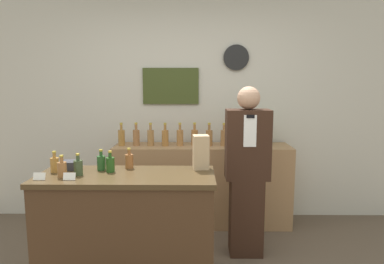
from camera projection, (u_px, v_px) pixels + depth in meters
name	position (u px, v px, depth m)	size (l,w,h in m)	color
back_wall	(183.00, 105.00, 4.07)	(5.20, 0.09, 2.70)	beige
back_shelf	(202.00, 185.00, 3.92)	(1.98, 0.45, 0.92)	#9E754C
display_counter	(128.00, 229.00, 2.75)	(1.39, 0.57, 0.91)	#422B19
shopkeeper	(247.00, 173.00, 3.18)	(0.40, 0.25, 1.59)	#331E14
potted_plant	(258.00, 129.00, 3.84)	(0.27, 0.27, 0.35)	#9E998E
paper_bag	(201.00, 152.00, 2.84)	(0.14, 0.14, 0.28)	tan
price_card_left	(39.00, 176.00, 2.52)	(0.09, 0.02, 0.06)	white
price_card_right	(69.00, 176.00, 2.52)	(0.09, 0.02, 0.06)	white
gift_box	(70.00, 165.00, 2.83)	(0.12, 0.13, 0.07)	#2D2D33
counter_bottle_0	(55.00, 164.00, 2.73)	(0.07, 0.07, 0.17)	#A47231
counter_bottle_1	(62.00, 169.00, 2.59)	(0.07, 0.07, 0.17)	#966134
counter_bottle_2	(78.00, 167.00, 2.64)	(0.07, 0.07, 0.17)	#37482B
counter_bottle_3	(101.00, 162.00, 2.80)	(0.07, 0.07, 0.17)	#275325
counter_bottle_4	(110.00, 164.00, 2.75)	(0.07, 0.07, 0.17)	#234F1A
counter_bottle_5	(129.00, 161.00, 2.87)	(0.07, 0.07, 0.17)	brown
shelf_bottle_0	(121.00, 137.00, 3.84)	(0.08, 0.08, 0.26)	#9F6E33
shelf_bottle_1	(136.00, 137.00, 3.85)	(0.08, 0.08, 0.26)	#99653C
shelf_bottle_2	(151.00, 137.00, 3.83)	(0.08, 0.08, 0.26)	#9B6F3F
shelf_bottle_3	(165.00, 137.00, 3.82)	(0.08, 0.08, 0.26)	#A16C35
shelf_bottle_4	(180.00, 137.00, 3.84)	(0.08, 0.08, 0.26)	#A5703D
shelf_bottle_5	(195.00, 137.00, 3.85)	(0.08, 0.08, 0.26)	#A16733
shelf_bottle_6	(209.00, 137.00, 3.83)	(0.08, 0.08, 0.26)	#99683A
shelf_bottle_7	(224.00, 137.00, 3.82)	(0.08, 0.08, 0.26)	#9A6A3D
shelf_bottle_8	(239.00, 137.00, 3.83)	(0.08, 0.08, 0.26)	#A36C3A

